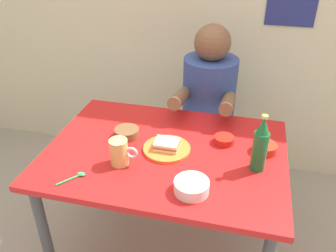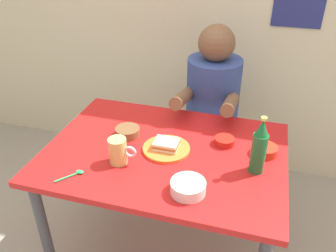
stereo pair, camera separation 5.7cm
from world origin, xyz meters
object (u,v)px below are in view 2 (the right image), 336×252
Objects in this scene: beer_mug at (118,151)px; sauce_bowl_chili at (265,150)px; person_seated at (213,93)px; stool at (209,149)px; beer_bottle at (259,148)px; plate_orange at (166,149)px; dining_table at (165,166)px; sandwich at (166,145)px.

sauce_bowl_chili is (0.61, 0.24, -0.04)m from beer_mug.
stool is at bearing 90.00° from person_seated.
plate_orange is at bearing 174.75° from beer_bottle.
dining_table is 4.20× the size of beer_bottle.
dining_table is at bearing 150.66° from plate_orange.
beer_bottle is (0.30, -0.66, 0.09)m from person_seated.
sandwich reaches higher than stool.
sauce_bowl_chili is (0.33, -0.52, -0.00)m from person_seated.
beer_bottle reaches higher than beer_mug.
person_seated is 0.73m from beer_bottle.
beer_bottle is (0.41, -0.04, 0.09)m from sandwich.
stool is 0.76m from plate_orange.
dining_table is 2.44× the size of stool.
stool is 0.42m from person_seated.
beer_mug is 0.48× the size of beer_bottle.
sauce_bowl_chili is (0.44, 0.10, -0.01)m from sandwich.
person_seated is at bearing 80.12° from plate_orange.
plate_orange is 0.84× the size of beer_bottle.
sauce_bowl_chili is (0.44, 0.10, 0.02)m from plate_orange.
sandwich is 0.87× the size of beer_mug.
stool is 0.89m from beer_bottle.
beer_bottle is (0.42, -0.04, 0.21)m from dining_table.
sandwich is 0.42m from beer_bottle.
sauce_bowl_chili is at bearing 21.64° from beer_mug.
dining_table is at bearing -167.85° from sauce_bowl_chili.
person_seated reaches higher than sauce_bowl_chili.
stool is 4.09× the size of sandwich.
plate_orange is at bearing -167.22° from sauce_bowl_chili.
stool is 0.75m from sauce_bowl_chili.
beer_bottle is at bearing -65.52° from person_seated.
sandwich is at bearing 180.00° from plate_orange.
plate_orange is at bearing -99.70° from stool.
beer_bottle is at bearing -102.95° from sauce_bowl_chili.
stool is 1.72× the size of beer_bottle.
beer_mug is at bearing -158.36° from sauce_bowl_chili.
person_seated is 6.54× the size of sandwich.
dining_table is 0.47m from beer_bottle.
person_seated reaches higher than plate_orange.
beer_mug reaches higher than stool.
sandwich reaches higher than sauce_bowl_chili.
plate_orange is 1.75× the size of beer_mug.
beer_mug is (-0.17, -0.14, 0.03)m from sandwich.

